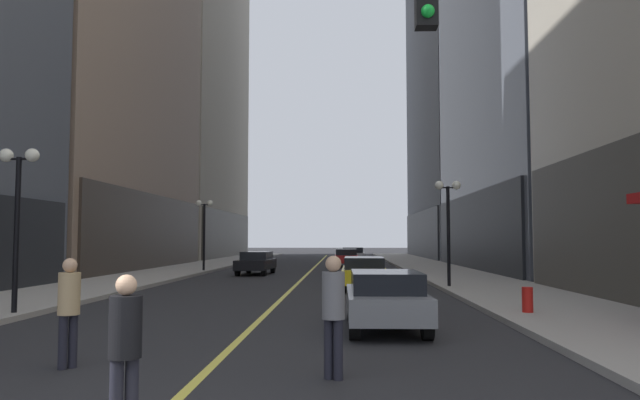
# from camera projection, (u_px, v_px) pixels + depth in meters

# --- Properties ---
(ground_plane) EXTENTS (200.00, 200.00, 0.00)m
(ground_plane) POSITION_uv_depth(u_px,v_px,m) (312.00, 270.00, 39.44)
(ground_plane) COLOR #262628
(sidewalk_left) EXTENTS (4.50, 78.00, 0.15)m
(sidewalk_left) POSITION_uv_depth(u_px,v_px,m) (189.00, 268.00, 39.77)
(sidewalk_left) COLOR #9E9991
(sidewalk_left) RESTS_ON ground
(sidewalk_right) EXTENTS (4.50, 78.00, 0.15)m
(sidewalk_right) POSITION_uv_depth(u_px,v_px,m) (436.00, 269.00, 39.12)
(sidewalk_right) COLOR #9E9991
(sidewalk_right) RESTS_ON ground
(lane_centre_stripe) EXTENTS (0.16, 70.00, 0.01)m
(lane_centre_stripe) POSITION_uv_depth(u_px,v_px,m) (312.00, 270.00, 39.44)
(lane_centre_stripe) COLOR #E5D64C
(lane_centre_stripe) RESTS_ON ground
(car_grey) EXTENTS (1.74, 4.10, 1.32)m
(car_grey) POSITION_uv_depth(u_px,v_px,m) (385.00, 298.00, 13.40)
(car_grey) COLOR slate
(car_grey) RESTS_ON ground
(car_yellow) EXTENTS (1.84, 4.77, 1.32)m
(car_yellow) POSITION_uv_depth(u_px,v_px,m) (364.00, 272.00, 24.02)
(car_yellow) COLOR yellow
(car_yellow) RESTS_ON ground
(car_black) EXTENTS (1.92, 4.38, 1.32)m
(car_black) POSITION_uv_depth(u_px,v_px,m) (256.00, 262.00, 34.31)
(car_black) COLOR black
(car_black) RESTS_ON ground
(car_red) EXTENTS (1.72, 4.19, 1.32)m
(car_red) POSITION_uv_depth(u_px,v_px,m) (346.00, 257.00, 43.82)
(car_red) COLOR #B21919
(car_red) RESTS_ON ground
(car_silver) EXTENTS (2.09, 4.20, 1.32)m
(car_silver) POSITION_uv_depth(u_px,v_px,m) (353.00, 254.00, 51.46)
(car_silver) COLOR #B7B7BC
(car_silver) RESTS_ON ground
(pedestrian_in_black_coat) EXTENTS (0.48, 0.48, 1.68)m
(pedestrian_in_black_coat) POSITION_uv_depth(u_px,v_px,m) (125.00, 342.00, 6.16)
(pedestrian_in_black_coat) COLOR black
(pedestrian_in_black_coat) RESTS_ON ground
(pedestrian_in_tan_trench) EXTENTS (0.48, 0.48, 1.74)m
(pedestrian_in_tan_trench) POSITION_uv_depth(u_px,v_px,m) (69.00, 304.00, 9.43)
(pedestrian_in_tan_trench) COLOR black
(pedestrian_in_tan_trench) RESTS_ON ground
(pedestrian_in_grey_suit) EXTENTS (0.46, 0.46, 1.80)m
(pedestrian_in_grey_suit) POSITION_uv_depth(u_px,v_px,m) (333.00, 306.00, 8.71)
(pedestrian_in_grey_suit) COLOR black
(pedestrian_in_grey_suit) RESTS_ON ground
(traffic_light_near_right) EXTENTS (3.43, 0.35, 5.65)m
(traffic_light_near_right) POSITION_uv_depth(u_px,v_px,m) (600.00, 104.00, 7.44)
(traffic_light_near_right) COLOR black
(traffic_light_near_right) RESTS_ON ground
(street_lamp_left_near) EXTENTS (1.06, 0.36, 4.43)m
(street_lamp_left_near) POSITION_uv_depth(u_px,v_px,m) (18.00, 193.00, 15.52)
(street_lamp_left_near) COLOR black
(street_lamp_left_near) RESTS_ON ground
(street_lamp_left_far) EXTENTS (1.06, 0.36, 4.43)m
(street_lamp_left_far) POSITION_uv_depth(u_px,v_px,m) (204.00, 219.00, 36.27)
(street_lamp_left_far) COLOR black
(street_lamp_left_far) RESTS_ON ground
(street_lamp_right_mid) EXTENTS (1.06, 0.36, 4.43)m
(street_lamp_right_mid) POSITION_uv_depth(u_px,v_px,m) (448.00, 209.00, 24.19)
(street_lamp_right_mid) COLOR black
(street_lamp_right_mid) RESTS_ON ground
(fire_hydrant_right) EXTENTS (0.28, 0.28, 0.80)m
(fire_hydrant_right) POSITION_uv_depth(u_px,v_px,m) (528.00, 303.00, 15.37)
(fire_hydrant_right) COLOR red
(fire_hydrant_right) RESTS_ON ground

